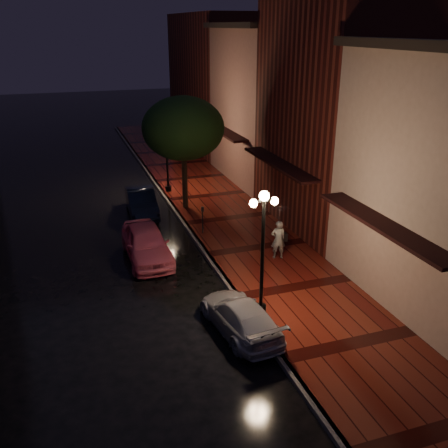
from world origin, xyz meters
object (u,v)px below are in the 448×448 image
object	(u,v)px
pink_car	(146,243)
navy_car	(141,202)
streetlamp_near	(263,247)
silver_car	(240,316)
streetlamp_far	(167,150)
woman_with_umbrella	(279,224)
parking_meter	(203,217)
street_tree	(183,130)

from	to	relation	value
pink_car	navy_car	bearing A→B (deg)	81.91
streetlamp_near	pink_car	bearing A→B (deg)	116.37
streetlamp_near	silver_car	bearing A→B (deg)	-148.63
silver_car	streetlamp_far	bearing A→B (deg)	-100.13
woman_with_umbrella	parking_meter	distance (m)	4.24
silver_car	streetlamp_near	bearing A→B (deg)	-155.03
streetlamp_near	parking_meter	xyz separation A→B (m)	(0.12, 7.29, -1.67)
street_tree	navy_car	xyz separation A→B (m)	(-2.32, 0.10, -3.60)
streetlamp_near	pink_car	distance (m)	6.57
navy_car	silver_car	bearing A→B (deg)	-81.78
streetlamp_far	street_tree	bearing A→B (deg)	-85.09
pink_car	streetlamp_near	bearing A→B (deg)	-64.01
street_tree	woman_with_umbrella	size ratio (longest dim) A/B	2.53
streetlamp_far	navy_car	distance (m)	4.07
streetlamp_near	woman_with_umbrella	world-z (taller)	streetlamp_near
streetlamp_near	navy_car	bearing A→B (deg)	100.53
streetlamp_far	parking_meter	size ratio (longest dim) A/B	3.34
streetlamp_far	woman_with_umbrella	size ratio (longest dim) A/B	1.88
streetlamp_near	pink_car	xyz separation A→B (m)	(-2.80, 5.64, -1.87)
navy_car	streetlamp_near	bearing A→B (deg)	-76.69
parking_meter	pink_car	bearing A→B (deg)	-138.51
streetlamp_near	streetlamp_far	distance (m)	14.00
navy_car	pink_car	bearing A→B (deg)	-94.93
navy_car	woman_with_umbrella	distance (m)	8.61
streetlamp_near	navy_car	distance (m)	11.45
streetlamp_far	navy_car	bearing A→B (deg)	-125.29
streetlamp_near	navy_car	size ratio (longest dim) A/B	1.10
street_tree	silver_car	distance (m)	12.20
streetlamp_near	parking_meter	size ratio (longest dim) A/B	3.34
pink_car	silver_car	distance (m)	6.49
pink_car	navy_car	world-z (taller)	pink_car
streetlamp_far	navy_car	world-z (taller)	streetlamp_far
streetlamp_far	navy_car	xyz separation A→B (m)	(-2.06, -2.91, -1.95)
pink_car	silver_car	size ratio (longest dim) A/B	1.11
silver_car	parking_meter	world-z (taller)	parking_meter
pink_car	woman_with_umbrella	distance (m)	5.54
street_tree	silver_car	world-z (taller)	street_tree
pink_car	parking_meter	bearing A→B (deg)	29.08
streetlamp_far	pink_car	xyz separation A→B (m)	(-2.80, -8.36, -1.87)
streetlamp_far	woman_with_umbrella	world-z (taller)	streetlamp_far
navy_car	parking_meter	world-z (taller)	parking_meter
street_tree	woman_with_umbrella	world-z (taller)	street_tree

